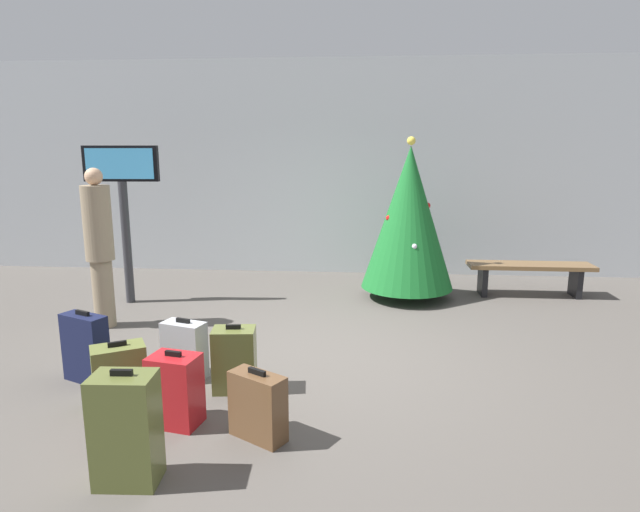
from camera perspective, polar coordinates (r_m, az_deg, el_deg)
The scene contains 13 objects.
ground_plane at distance 5.67m, azimuth -1.22°, elevation -10.71°, with size 16.00×16.00×0.00m, color #514C47.
back_wall at distance 9.21m, azimuth 1.30°, elevation 9.37°, with size 16.00×0.20×3.59m, color #B7BCC1.
holiday_tree at distance 7.65m, azimuth 9.47°, elevation 4.05°, with size 1.31×1.31×2.29m.
flight_info_kiosk at distance 7.76m, azimuth -20.34°, elevation 6.36°, with size 1.02×0.13×2.17m.
waiting_bench at distance 8.38m, azimuth 21.52°, elevation -1.51°, with size 1.77×0.44×0.48m.
traveller_0 at distance 6.85m, azimuth -22.54°, elevation 1.19°, with size 0.38×0.38×1.92m.
suitcase_0 at distance 5.26m, azimuth -14.29°, elevation -9.72°, with size 0.44×0.31×0.58m.
suitcase_1 at distance 4.44m, azimuth -15.22°, elevation -13.69°, with size 0.42×0.34×0.61m.
suitcase_2 at distance 5.46m, azimuth -23.79°, elevation -9.00°, with size 0.49×0.35×0.68m.
suitcase_3 at distance 4.15m, azimuth -6.68°, elevation -15.67°, with size 0.47×0.39×0.55m.
suitcase_4 at distance 3.80m, azimuth -20.04°, elevation -17.05°, with size 0.41×0.30×0.78m.
suitcase_5 at distance 4.90m, azimuth -9.14°, elevation -10.89°, with size 0.40×0.31×0.62m.
suitcase_6 at distance 4.93m, azimuth -20.64°, elevation -11.78°, with size 0.50×0.44×0.55m.
Camera 1 is at (0.55, -5.22, 2.15)m, focal length 29.91 mm.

